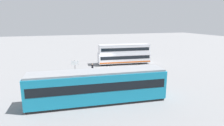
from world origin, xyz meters
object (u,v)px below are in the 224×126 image
object	(u,v)px
double_decker_bus	(124,54)
info_sign	(75,65)
pedestrian_near_railing	(92,68)
tram_yellow	(98,86)
pedestrian_crossing	(109,74)

from	to	relation	value
double_decker_bus	info_sign	world-z (taller)	double_decker_bus
pedestrian_near_railing	tram_yellow	bearing A→B (deg)	80.57
tram_yellow	pedestrian_near_railing	distance (m)	11.36
double_decker_bus	pedestrian_crossing	bearing A→B (deg)	57.56
pedestrian_near_railing	pedestrian_crossing	distance (m)	4.92
tram_yellow	double_decker_bus	bearing A→B (deg)	-120.17
tram_yellow	info_sign	size ratio (longest dim) A/B	5.65
pedestrian_near_railing	info_sign	world-z (taller)	info_sign
double_decker_bus	pedestrian_crossing	size ratio (longest dim) A/B	6.22
double_decker_bus	tram_yellow	bearing A→B (deg)	59.83
double_decker_bus	pedestrian_near_railing	bearing A→B (deg)	32.29
pedestrian_crossing	info_sign	world-z (taller)	info_sign
pedestrian_crossing	pedestrian_near_railing	bearing A→B (deg)	-73.68
pedestrian_near_railing	double_decker_bus	bearing A→B (deg)	-147.71
pedestrian_crossing	info_sign	bearing A→B (deg)	-41.78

